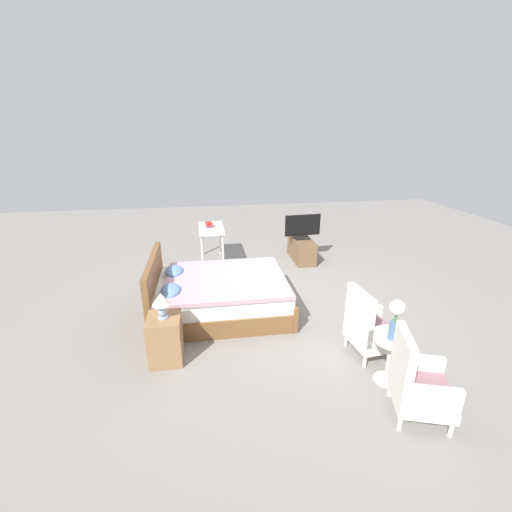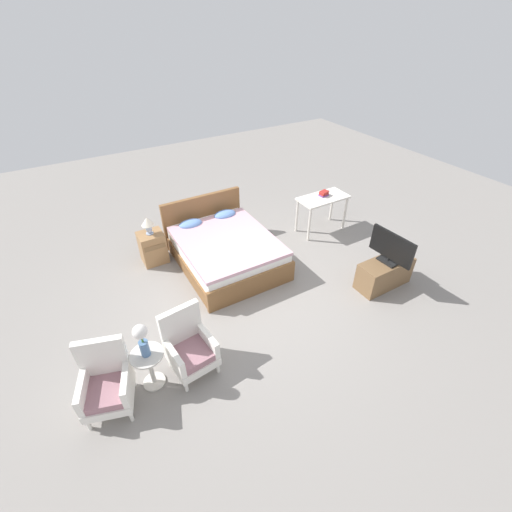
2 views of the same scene
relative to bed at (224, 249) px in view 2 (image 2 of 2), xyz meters
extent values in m
plane|color=gray|center=(0.07, -0.93, -0.30)|extent=(16.00, 16.00, 0.00)
cube|color=brown|center=(0.00, -0.05, -0.16)|extent=(1.60, 2.08, 0.28)
cube|color=white|center=(0.00, -0.05, 0.10)|extent=(1.53, 2.00, 0.24)
cube|color=#CC9EAD|center=(0.00, -0.13, 0.25)|extent=(1.58, 1.83, 0.06)
cube|color=brown|center=(0.01, 0.95, 0.18)|extent=(1.62, 0.09, 0.96)
cube|color=brown|center=(-0.01, -1.05, -0.10)|extent=(1.62, 0.07, 0.40)
ellipsoid|color=#668ED1|center=(-0.35, 0.68, 0.29)|extent=(0.44, 0.28, 0.14)
ellipsoid|color=#668ED1|center=(0.36, 0.68, 0.29)|extent=(0.44, 0.28, 0.14)
cylinder|color=white|center=(-2.72, -2.04, -0.22)|extent=(0.04, 0.04, 0.16)
cylinder|color=white|center=(-2.28, -2.18, -0.22)|extent=(0.04, 0.04, 0.16)
cylinder|color=white|center=(-2.58, -1.60, -0.22)|extent=(0.04, 0.04, 0.16)
cylinder|color=white|center=(-2.14, -1.74, -0.22)|extent=(0.04, 0.04, 0.16)
cube|color=white|center=(-2.43, -1.89, -0.08)|extent=(0.68, 0.68, 0.12)
cube|color=gray|center=(-2.43, -1.89, 0.03)|extent=(0.63, 0.63, 0.10)
cube|color=white|center=(-2.36, -1.67, 0.30)|extent=(0.54, 0.24, 0.64)
cube|color=white|center=(-2.65, -1.82, 0.11)|extent=(0.22, 0.51, 0.26)
cube|color=white|center=(-2.20, -1.97, 0.11)|extent=(0.22, 0.51, 0.26)
cylinder|color=white|center=(-1.60, -2.15, -0.22)|extent=(0.04, 0.04, 0.16)
cylinder|color=white|center=(-1.14, -2.10, -0.22)|extent=(0.04, 0.04, 0.16)
cylinder|color=white|center=(-1.64, -1.69, -0.22)|extent=(0.04, 0.04, 0.16)
cylinder|color=white|center=(-1.19, -1.64, -0.22)|extent=(0.04, 0.04, 0.16)
cube|color=white|center=(-1.39, -1.89, -0.08)|extent=(0.59, 0.59, 0.12)
cube|color=gray|center=(-1.39, -1.89, 0.03)|extent=(0.55, 0.55, 0.10)
cube|color=white|center=(-1.42, -1.66, 0.30)|extent=(0.55, 0.14, 0.64)
cube|color=white|center=(-1.62, -1.92, 0.11)|extent=(0.12, 0.52, 0.26)
cube|color=white|center=(-1.16, -1.87, 0.11)|extent=(0.12, 0.52, 0.26)
cylinder|color=beige|center=(-1.91, -1.83, -0.29)|extent=(0.28, 0.28, 0.03)
cylinder|color=beige|center=(-1.91, -1.83, -0.02)|extent=(0.06, 0.06, 0.51)
cylinder|color=beige|center=(-1.91, -1.83, 0.25)|extent=(0.40, 0.40, 0.02)
cylinder|color=#4C709E|center=(-1.91, -1.83, 0.37)|extent=(0.11, 0.11, 0.22)
cylinder|color=#477538|center=(-1.91, -1.83, 0.53)|extent=(0.02, 0.02, 0.10)
sphere|color=silver|center=(-1.91, -1.83, 0.65)|extent=(0.17, 0.17, 0.17)
cube|color=#997047|center=(-1.11, 0.71, 0.00)|extent=(0.44, 0.40, 0.60)
cube|color=brown|center=(-1.11, 0.51, 0.12)|extent=(0.37, 0.01, 0.09)
cylinder|color=#9EADC6|center=(-1.11, 0.71, 0.31)|extent=(0.13, 0.13, 0.02)
ellipsoid|color=#9EADC6|center=(-1.11, 0.71, 0.40)|extent=(0.11, 0.11, 0.16)
cone|color=silver|center=(-1.11, 0.71, 0.55)|extent=(0.22, 0.22, 0.15)
cube|color=brown|center=(2.04, -1.94, -0.05)|extent=(0.96, 0.40, 0.49)
cube|color=black|center=(2.04, -1.94, 0.21)|extent=(0.22, 0.33, 0.03)
cylinder|color=black|center=(2.04, -1.94, 0.25)|extent=(0.04, 0.04, 0.05)
cube|color=black|center=(2.04, -1.94, 0.50)|extent=(0.09, 0.78, 0.45)
cube|color=black|center=(2.06, -1.94, 0.50)|extent=(0.05, 0.73, 0.41)
cylinder|color=silver|center=(1.79, -0.20, 0.07)|extent=(0.05, 0.05, 0.73)
cylinder|color=silver|center=(2.73, -0.20, 0.07)|extent=(0.05, 0.05, 0.73)
cylinder|color=silver|center=(1.79, 0.22, 0.07)|extent=(0.05, 0.05, 0.73)
cylinder|color=silver|center=(2.73, 0.22, 0.07)|extent=(0.05, 0.05, 0.73)
cube|color=silver|center=(2.26, 0.01, 0.45)|extent=(1.04, 0.52, 0.04)
cube|color=#66387A|center=(2.30, 0.05, 0.49)|extent=(0.18, 0.14, 0.03)
cube|color=#AD2823|center=(2.30, 0.05, 0.52)|extent=(0.18, 0.13, 0.04)
cube|color=#AD2823|center=(2.30, 0.05, 0.55)|extent=(0.21, 0.16, 0.03)
camera|label=1|loc=(-4.85, 0.16, 2.44)|focal=24.00mm
camera|label=2|loc=(-2.10, -4.70, 3.59)|focal=24.00mm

